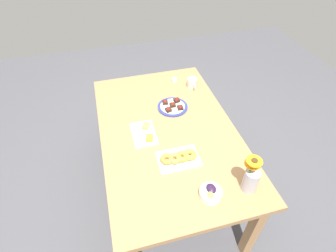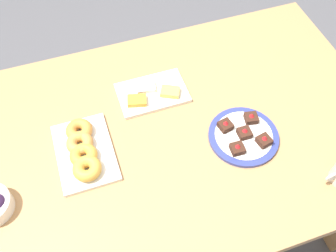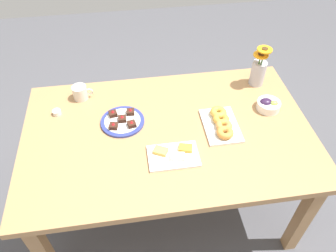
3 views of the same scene
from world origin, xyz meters
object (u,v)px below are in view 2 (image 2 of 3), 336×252
object	(u,v)px
croissant_platter	(83,151)
dessert_plate	(244,136)
dining_table	(168,145)
cheese_platter	(152,93)

from	to	relation	value
croissant_platter	dessert_plate	xyz separation A→B (m)	(-0.54, 0.11, -0.01)
croissant_platter	dessert_plate	distance (m)	0.56
dining_table	cheese_platter	distance (m)	0.21
croissant_platter	dessert_plate	bearing A→B (deg)	168.34
cheese_platter	croissant_platter	bearing A→B (deg)	30.45
dining_table	croissant_platter	world-z (taller)	croissant_platter
dining_table	dessert_plate	bearing A→B (deg)	156.70
dining_table	dessert_plate	world-z (taller)	dessert_plate
dining_table	cheese_platter	bearing A→B (deg)	-89.75
cheese_platter	dessert_plate	distance (m)	0.38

